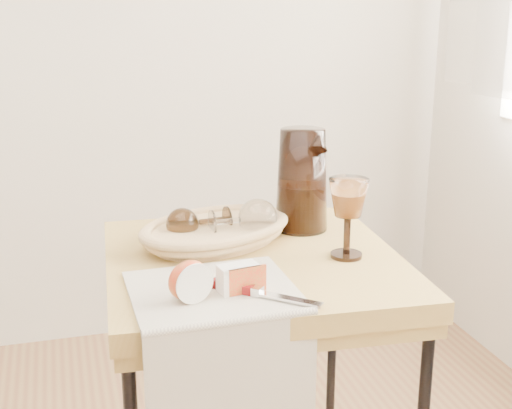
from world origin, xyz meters
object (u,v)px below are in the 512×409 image
object	(u,v)px
goblet_lying_a	(202,222)
pitcher	(302,180)
wine_goblet	(348,218)
bread_basket	(216,233)
goblet_lying_b	(239,220)
table_knife	(261,292)
apple_half	(188,280)
tea_towel	(213,291)

from	to	relation	value
goblet_lying_a	pitcher	distance (m)	0.26
goblet_lying_a	wine_goblet	distance (m)	0.33
bread_basket	wine_goblet	xyz separation A→B (m)	(0.25, -0.16, 0.06)
goblet_lying_a	goblet_lying_b	bearing A→B (deg)	149.44
table_knife	pitcher	bearing A→B (deg)	102.63
apple_half	table_knife	size ratio (longest dim) A/B	0.38
bread_basket	goblet_lying_a	bearing A→B (deg)	132.17
goblet_lying_a	apple_half	xyz separation A→B (m)	(-0.09, -0.31, -0.01)
wine_goblet	apple_half	xyz separation A→B (m)	(-0.36, -0.14, -0.04)
pitcher	table_knife	world-z (taller)	pitcher
tea_towel	goblet_lying_b	bearing A→B (deg)	64.45
table_knife	wine_goblet	bearing A→B (deg)	76.13
table_knife	goblet_lying_b	bearing A→B (deg)	125.19
tea_towel	goblet_lying_a	distance (m)	0.29
table_knife	goblet_lying_a	bearing A→B (deg)	138.84
wine_goblet	bread_basket	bearing A→B (deg)	147.18
goblet_lying_a	goblet_lying_b	distance (m)	0.08
apple_half	table_knife	distance (m)	0.13
pitcher	apple_half	xyz separation A→B (m)	(-0.33, -0.34, -0.08)
bread_basket	goblet_lying_a	distance (m)	0.04
tea_towel	apple_half	xyz separation A→B (m)	(-0.05, -0.03, 0.04)
pitcher	table_knife	xyz separation A→B (m)	(-0.20, -0.37, -0.10)
bread_basket	tea_towel	bearing A→B (deg)	-125.07
tea_towel	goblet_lying_b	size ratio (longest dim) A/B	2.14
wine_goblet	goblet_lying_a	bearing A→B (deg)	147.79
tea_towel	wine_goblet	bearing A→B (deg)	17.94
wine_goblet	goblet_lying_b	bearing A→B (deg)	144.88
bread_basket	goblet_lying_b	xyz separation A→B (m)	(0.05, -0.02, 0.03)
goblet_lying_a	wine_goblet	size ratio (longest dim) A/B	0.68
tea_towel	table_knife	xyz separation A→B (m)	(0.08, -0.05, 0.01)
wine_goblet	table_knife	size ratio (longest dim) A/B	0.80
goblet_lying_a	table_knife	bearing A→B (deg)	90.08
pitcher	table_knife	size ratio (longest dim) A/B	1.29
bread_basket	pitcher	size ratio (longest dim) A/B	1.16
pitcher	apple_half	world-z (taller)	pitcher
pitcher	apple_half	bearing A→B (deg)	-109.21
apple_half	bread_basket	bearing A→B (deg)	48.33
wine_goblet	apple_half	distance (m)	0.39
bread_basket	goblet_lying_b	bearing A→B (deg)	-43.06
tea_towel	pitcher	distance (m)	0.44
tea_towel	goblet_lying_a	size ratio (longest dim) A/B	2.58
pitcher	apple_half	distance (m)	0.48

